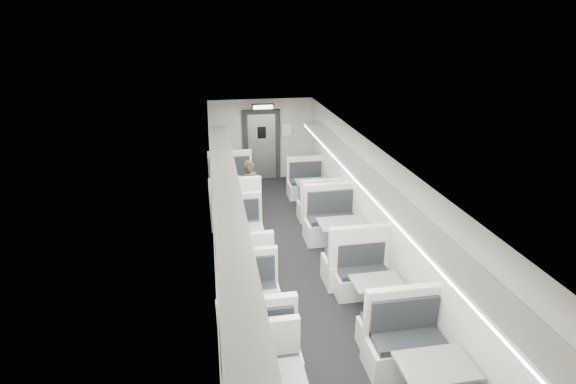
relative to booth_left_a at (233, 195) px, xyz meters
name	(u,v)px	position (x,y,z in m)	size (l,w,h in m)	color
room	(303,228)	(1.00, -3.69, 0.78)	(3.24, 12.24, 2.64)	black
booth_left_a	(233,195)	(0.00, 0.00, 0.00)	(1.16, 2.36, 1.26)	silver
booth_left_b	(241,245)	(0.00, -2.58, -0.05)	(1.02, 2.08, 1.11)	silver
booth_left_c	(254,321)	(0.00, -4.99, -0.06)	(1.00, 2.02, 1.08)	silver
booth_right_a	(312,194)	(2.00, -0.10, -0.06)	(0.99, 2.01, 1.07)	silver
booth_right_b	(342,240)	(2.00, -2.81, -0.01)	(1.14, 2.32, 1.24)	silver
booth_right_c	(376,299)	(2.00, -4.75, -0.07)	(0.97, 1.96, 1.05)	silver
passenger	(250,191)	(0.37, -0.58, 0.32)	(0.54, 0.35, 1.48)	black
window_a	(212,164)	(-0.49, -0.29, 0.93)	(0.02, 1.18, 0.84)	black
window_b	(213,199)	(-0.49, -2.49, 0.93)	(0.02, 1.18, 0.84)	black
window_c	(217,256)	(-0.49, -4.69, 0.93)	(0.02, 1.18, 0.84)	black
window_d	(223,364)	(-0.49, -6.89, 0.93)	(0.02, 1.18, 0.84)	black
luggage_rack_left	(229,201)	(-0.24, -3.99, 1.49)	(0.46, 10.40, 0.09)	silver
luggage_rack_right	(381,191)	(2.24, -3.99, 1.49)	(0.46, 10.40, 0.09)	silver
vestibule_door	(262,146)	(1.00, 2.25, 0.62)	(1.10, 0.13, 2.10)	black
exit_sign	(263,107)	(1.00, 1.76, 1.86)	(0.62, 0.12, 0.16)	black
wall_notice	(287,129)	(1.75, 2.23, 1.08)	(0.32, 0.02, 0.40)	silver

